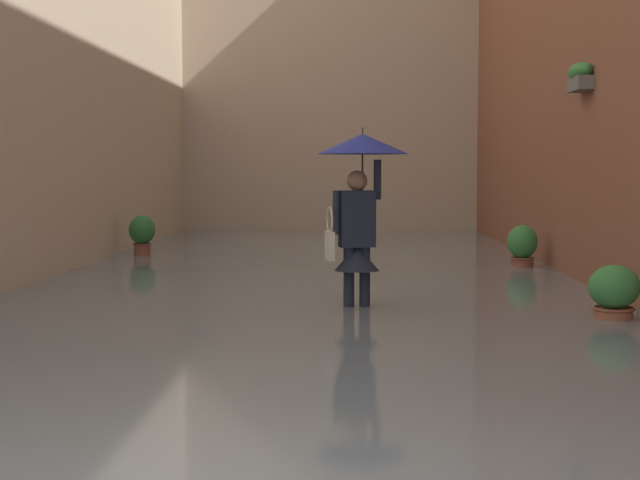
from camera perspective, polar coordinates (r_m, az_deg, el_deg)
name	(u,v)px	position (r m, az deg, el deg)	size (l,w,h in m)	color
ground_plane	(312,286)	(14.18, -0.47, -2.70)	(60.00, 60.00, 0.00)	slate
flood_water	(312,280)	(14.17, -0.47, -2.35)	(8.14, 26.57, 0.17)	slate
person_wading	(360,187)	(10.74, 2.33, 3.12)	(1.01, 1.01, 2.15)	#2D2319
potted_plant_near_left	(522,248)	(15.63, 11.74, -0.47)	(0.47, 0.47, 0.82)	brown
potted_plant_near_right	(142,235)	(17.73, -10.36, 0.28)	(0.47, 0.47, 0.87)	brown
potted_plant_mid_left	(614,296)	(10.35, 16.80, -3.17)	(0.51, 0.51, 0.72)	#9E563D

